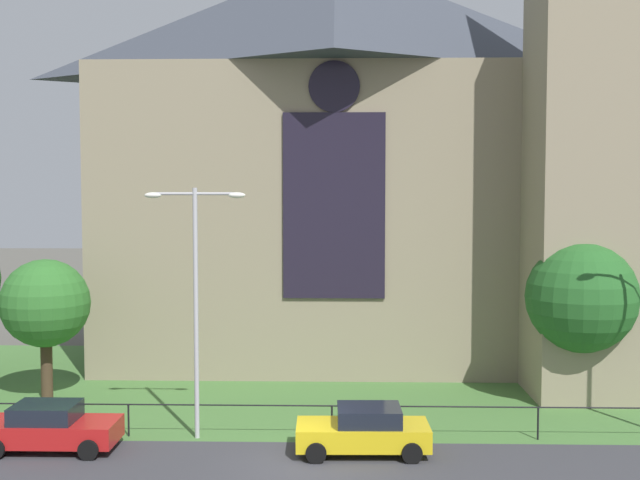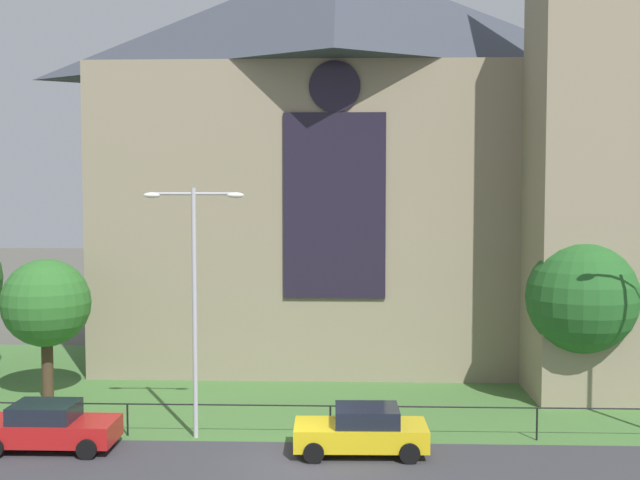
{
  "view_description": "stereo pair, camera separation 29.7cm",
  "coord_description": "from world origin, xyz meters",
  "px_view_note": "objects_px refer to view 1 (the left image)",
  "views": [
    {
      "loc": [
        1.19,
        -23.53,
        8.32
      ],
      "look_at": [
        0.36,
        8.0,
        6.37
      ],
      "focal_mm": 44.04,
      "sensor_mm": 36.0,
      "label": 1
    },
    {
      "loc": [
        1.49,
        -23.52,
        8.32
      ],
      "look_at": [
        0.36,
        8.0,
        6.37
      ],
      "focal_mm": 44.04,
      "sensor_mm": 36.0,
      "label": 2
    }
  ],
  "objects_px": {
    "church_building": "(351,152)",
    "tree_right_near": "(582,298)",
    "parked_car_yellow": "(364,430)",
    "tree_left_near": "(45,304)",
    "streetlamp_near": "(196,280)",
    "parked_car_red": "(51,427)"
  },
  "relations": [
    {
      "from": "streetlamp_near",
      "to": "parked_car_yellow",
      "type": "relative_size",
      "value": 1.99
    },
    {
      "from": "streetlamp_near",
      "to": "parked_car_red",
      "type": "xyz_separation_m",
      "value": [
        -4.48,
        -1.38,
        -4.61
      ]
    },
    {
      "from": "tree_left_near",
      "to": "parked_car_yellow",
      "type": "xyz_separation_m",
      "value": [
        12.53,
        -6.25,
        -3.1
      ]
    },
    {
      "from": "church_building",
      "to": "tree_left_near",
      "type": "xyz_separation_m",
      "value": [
        -12.26,
        -8.49,
        -6.42
      ]
    },
    {
      "from": "tree_left_near",
      "to": "parked_car_red",
      "type": "xyz_separation_m",
      "value": [
        2.45,
        -6.18,
        -3.1
      ]
    },
    {
      "from": "church_building",
      "to": "parked_car_yellow",
      "type": "distance_m",
      "value": 17.55
    },
    {
      "from": "tree_right_near",
      "to": "streetlamp_near",
      "type": "relative_size",
      "value": 0.76
    },
    {
      "from": "tree_right_near",
      "to": "streetlamp_near",
      "type": "distance_m",
      "value": 14.8
    },
    {
      "from": "tree_right_near",
      "to": "tree_left_near",
      "type": "height_order",
      "value": "tree_right_near"
    },
    {
      "from": "church_building",
      "to": "tree_left_near",
      "type": "height_order",
      "value": "church_building"
    },
    {
      "from": "streetlamp_near",
      "to": "tree_left_near",
      "type": "bearing_deg",
      "value": 145.31
    },
    {
      "from": "streetlamp_near",
      "to": "parked_car_red",
      "type": "bearing_deg",
      "value": -162.92
    },
    {
      "from": "tree_right_near",
      "to": "parked_car_red",
      "type": "bearing_deg",
      "value": -163.06
    },
    {
      "from": "streetlamp_near",
      "to": "parked_car_red",
      "type": "relative_size",
      "value": 2.01
    },
    {
      "from": "church_building",
      "to": "tree_right_near",
      "type": "bearing_deg",
      "value": -45.69
    },
    {
      "from": "tree_right_near",
      "to": "streetlamp_near",
      "type": "xyz_separation_m",
      "value": [
        -14.12,
        -4.29,
        1.13
      ]
    },
    {
      "from": "tree_right_near",
      "to": "parked_car_yellow",
      "type": "bearing_deg",
      "value": -146.07
    },
    {
      "from": "church_building",
      "to": "tree_left_near",
      "type": "distance_m",
      "value": 16.24
    },
    {
      "from": "tree_right_near",
      "to": "church_building",
      "type": "bearing_deg",
      "value": 134.31
    },
    {
      "from": "tree_right_near",
      "to": "parked_car_yellow",
      "type": "relative_size",
      "value": 1.51
    },
    {
      "from": "parked_car_red",
      "to": "streetlamp_near",
      "type": "bearing_deg",
      "value": 17.3
    },
    {
      "from": "parked_car_yellow",
      "to": "tree_right_near",
      "type": "bearing_deg",
      "value": -147.32
    }
  ]
}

